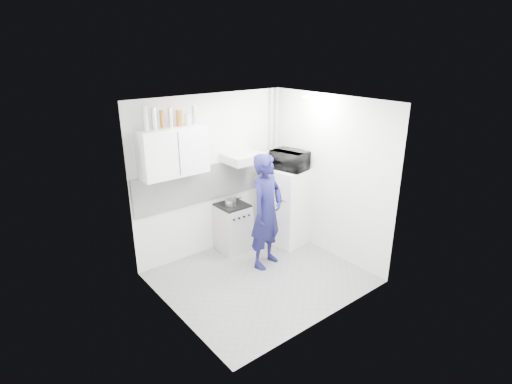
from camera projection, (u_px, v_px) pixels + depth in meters
floor at (261, 277)px, 6.00m from camera, size 2.80×2.80×0.00m
ceiling at (261, 102)px, 5.10m from camera, size 2.80×2.80×0.00m
wall_back at (212, 175)px, 6.47m from camera, size 2.80×0.00×2.80m
wall_left at (170, 223)px, 4.73m from camera, size 0.00×2.60×2.60m
wall_right at (329, 177)px, 6.37m from camera, size 0.00×2.60×2.60m
person at (267, 211)px, 6.07m from camera, size 0.76×0.61×1.80m
stove at (233, 228)px, 6.72m from camera, size 0.49×0.49×0.79m
fridge at (289, 207)px, 6.84m from camera, size 0.62×0.62×1.35m
stove_top at (232, 205)px, 6.57m from camera, size 0.47×0.47×0.03m
saucepan at (231, 202)px, 6.52m from camera, size 0.18×0.18×0.10m
microwave at (290, 160)px, 6.56m from camera, size 0.64×0.50×0.32m
bottle_a at (145, 118)px, 5.31m from camera, size 0.08×0.08×0.33m
bottle_b at (154, 119)px, 5.39m from camera, size 0.08×0.08×0.30m
bottle_c at (162, 119)px, 5.47m from camera, size 0.06×0.06×0.25m
bottle_d at (170, 118)px, 5.54m from camera, size 0.06×0.06×0.27m
canister_a at (179, 118)px, 5.62m from camera, size 0.09×0.09×0.23m
canister_b at (188, 119)px, 5.71m from camera, size 0.09×0.09×0.17m
bottle_e at (194, 115)px, 5.76m from camera, size 0.07×0.07×0.28m
upper_cabinet at (173, 152)px, 5.71m from camera, size 1.00×0.35×0.70m
range_hood at (244, 158)px, 6.45m from camera, size 0.60×0.50×0.14m
backsplash at (213, 181)px, 6.49m from camera, size 2.74×0.03×0.60m
pipe_a at (276, 163)px, 7.17m from camera, size 0.05×0.05×2.60m
pipe_b at (271, 164)px, 7.10m from camera, size 0.04×0.04×2.60m
ceiling_spot_fixture at (306, 97)px, 5.84m from camera, size 0.10×0.10×0.02m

